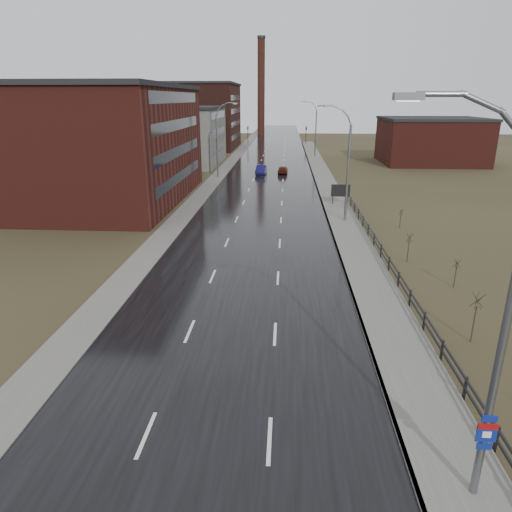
# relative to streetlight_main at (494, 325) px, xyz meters

# --- Properties ---
(road) EXTENTS (14.00, 300.00, 0.06)m
(road) POSITION_rel_streetlight_main_xyz_m (-8.47, 58.00, -6.03)
(road) COLOR black
(road) RESTS_ON ground
(sidewalk_right) EXTENTS (3.20, 180.00, 0.18)m
(sidewalk_right) POSITION_rel_streetlight_main_xyz_m (0.13, 33.00, -5.97)
(sidewalk_right) COLOR #595651
(sidewalk_right) RESTS_ON ground
(curb_right) EXTENTS (0.16, 180.00, 0.18)m
(curb_right) POSITION_rel_streetlight_main_xyz_m (-1.39, 33.00, -5.97)
(curb_right) COLOR slate
(curb_right) RESTS_ON ground
(sidewalk_left) EXTENTS (2.40, 260.00, 0.12)m
(sidewalk_left) POSITION_rel_streetlight_main_xyz_m (-16.67, 58.00, -6.00)
(sidewalk_left) COLOR #595651
(sidewalk_left) RESTS_ON ground
(warehouse_near) EXTENTS (22.44, 28.56, 13.50)m
(warehouse_near) POSITION_rel_streetlight_main_xyz_m (-29.46, 43.00, 0.70)
(warehouse_near) COLOR #471914
(warehouse_near) RESTS_ON ground
(warehouse_mid) EXTENTS (16.32, 20.40, 10.50)m
(warehouse_mid) POSITION_rel_streetlight_main_xyz_m (-26.46, 76.00, -0.80)
(warehouse_mid) COLOR slate
(warehouse_mid) RESTS_ON ground
(warehouse_far) EXTENTS (26.52, 24.48, 15.50)m
(warehouse_far) POSITION_rel_streetlight_main_xyz_m (-31.47, 106.00, 1.70)
(warehouse_far) COLOR #331611
(warehouse_far) RESTS_ON ground
(building_right) EXTENTS (18.36, 16.32, 8.50)m
(building_right) POSITION_rel_streetlight_main_xyz_m (21.83, 80.00, -1.80)
(building_right) COLOR #471914
(building_right) RESTS_ON ground
(smokestack) EXTENTS (2.70, 2.70, 30.70)m
(smokestack) POSITION_rel_streetlight_main_xyz_m (-14.47, 148.00, 9.44)
(smokestack) COLOR #331611
(smokestack) RESTS_ON ground
(streetlight_main) EXTENTS (3.91, 0.29, 12.11)m
(streetlight_main) POSITION_rel_streetlight_main_xyz_m (0.00, 0.00, 0.00)
(streetlight_main) COLOR slate
(streetlight_main) RESTS_ON ground
(streetlight_right_mid) EXTENTS (3.36, 0.28, 11.35)m
(streetlight_right_mid) POSITION_rel_streetlight_main_xyz_m (0.03, 34.00, -0.22)
(streetlight_right_mid) COLOR slate
(streetlight_right_mid) RESTS_ON ground
(streetlight_left) EXTENTS (3.36, 0.28, 11.35)m
(streetlight_left) POSITION_rel_streetlight_main_xyz_m (-16.17, 60.00, -0.22)
(streetlight_left) COLOR slate
(streetlight_left) RESTS_ON ground
(streetlight_right_far) EXTENTS (3.36, 0.28, 11.35)m
(streetlight_right_far) POSITION_rel_streetlight_main_xyz_m (0.03, 88.00, -0.22)
(streetlight_right_far) COLOR slate
(streetlight_right_far) RESTS_ON ground
(guardrail) EXTENTS (0.10, 53.05, 1.10)m
(guardrail) POSITION_rel_streetlight_main_xyz_m (1.83, 16.32, -5.35)
(guardrail) COLOR black
(guardrail) RESTS_ON ground
(shrub_c) EXTENTS (0.64, 0.68, 2.73)m
(shrub_c) POSITION_rel_streetlight_main_xyz_m (3.95, 9.93, -4.61)
(shrub_c) COLOR #382D23
(shrub_c) RESTS_ON ground
(shrub_d) EXTENTS (0.47, 0.49, 1.96)m
(shrub_d) POSITION_rel_streetlight_main_xyz_m (5.57, 17.29, -5.02)
(shrub_d) COLOR #382D23
(shrub_d) RESTS_ON ground
(shrub_e) EXTENTS (0.54, 0.57, 2.27)m
(shrub_e) POSITION_rel_streetlight_main_xyz_m (3.67, 22.07, -4.85)
(shrub_e) COLOR #382D23
(shrub_e) RESTS_ON ground
(shrub_f) EXTENTS (0.45, 0.47, 1.86)m
(shrub_f) POSITION_rel_streetlight_main_xyz_m (5.38, 31.99, -5.07)
(shrub_f) COLOR #382D23
(shrub_f) RESTS_ON ground
(billboard) EXTENTS (2.18, 0.17, 2.47)m
(billboard) POSITION_rel_streetlight_main_xyz_m (0.63, 41.56, -4.38)
(billboard) COLOR black
(billboard) RESTS_ON ground
(traffic_light_left) EXTENTS (0.58, 2.73, 5.30)m
(traffic_light_left) POSITION_rel_streetlight_main_xyz_m (-16.47, 118.00, -1.46)
(traffic_light_left) COLOR black
(traffic_light_left) RESTS_ON ground
(traffic_light_right) EXTENTS (0.58, 2.73, 5.30)m
(traffic_light_right) POSITION_rel_streetlight_main_xyz_m (-0.47, 118.00, -1.46)
(traffic_light_right) COLOR black
(traffic_light_right) RESTS_ON ground
(car_near) EXTENTS (1.78, 4.48, 1.45)m
(car_near) POSITION_rel_streetlight_main_xyz_m (-9.82, 63.80, -5.33)
(car_near) COLOR #0F0D45
(car_near) RESTS_ON ground
(car_far) EXTENTS (1.71, 3.93, 1.32)m
(car_far) POSITION_rel_streetlight_main_xyz_m (-6.28, 64.71, -5.40)
(car_far) COLOR #48160C
(car_far) RESTS_ON ground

